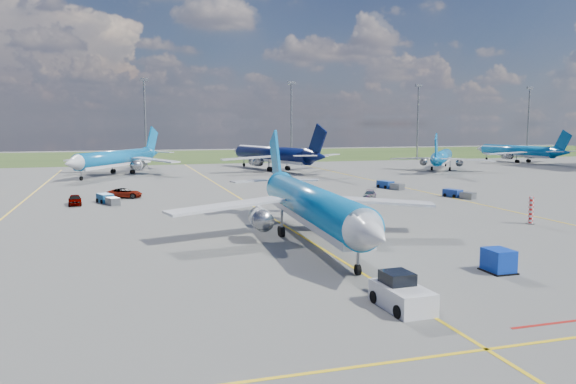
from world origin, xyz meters
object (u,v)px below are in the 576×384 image
object	(u,v)px
bg_jet_ene	(516,162)
main_airliner	(311,240)
bg_jet_nnw	(117,175)
service_car_c	(370,195)
baggage_tug_c	(108,199)
baggage_tug_e	(389,185)
uld_container	(498,261)
warning_post	(531,210)
bg_jet_ne	(442,170)
bg_jet_n	(272,170)
baggage_tug_w	(458,194)
pushback_tug	(401,294)
service_car_a	(75,200)
service_car_b	(124,193)

from	to	relation	value
bg_jet_ene	main_airliner	size ratio (longest dim) A/B	0.93
bg_jet_nnw	service_car_c	world-z (taller)	bg_jet_nnw
baggage_tug_c	baggage_tug_e	xyz separation A→B (m)	(45.27, 4.81, 0.00)
uld_container	baggage_tug_c	bearing A→B (deg)	121.14
warning_post	bg_jet_ene	world-z (taller)	bg_jet_ene
bg_jet_ne	main_airliner	size ratio (longest dim) A/B	0.88
bg_jet_n	baggage_tug_w	bearing A→B (deg)	85.80
bg_jet_n	uld_container	size ratio (longest dim) A/B	18.94
bg_jet_n	baggage_tug_e	world-z (taller)	bg_jet_n
bg_jet_ene	pushback_tug	distance (m)	139.99
service_car_c	bg_jet_n	bearing A→B (deg)	121.51
service_car_a	service_car_b	world-z (taller)	service_car_a
bg_jet_ne	uld_container	size ratio (longest dim) A/B	15.48
warning_post	bg_jet_n	size ratio (longest dim) A/B	0.07
bg_jet_ne	bg_jet_ene	bearing A→B (deg)	-116.64
warning_post	bg_jet_n	bearing A→B (deg)	96.05
service_car_a	service_car_b	xyz separation A→B (m)	(6.47, 5.73, -0.00)
service_car_c	baggage_tug_e	size ratio (longest dim) A/B	0.71
bg_jet_nnw	service_car_a	xyz separation A→B (m)	(-5.20, -45.60, 0.71)
service_car_b	bg_jet_n	bearing A→B (deg)	-25.65
warning_post	service_car_c	bearing A→B (deg)	108.09
service_car_a	service_car_c	distance (m)	41.15
pushback_tug	baggage_tug_c	bearing A→B (deg)	106.72
service_car_a	baggage_tug_w	bearing A→B (deg)	-12.83
baggage_tug_c	service_car_c	bearing A→B (deg)	-30.92
bg_jet_ne	baggage_tug_c	distance (m)	83.46
service_car_b	pushback_tug	bearing A→B (deg)	-151.63
warning_post	pushback_tug	distance (m)	34.31
baggage_tug_c	baggage_tug_e	world-z (taller)	same
service_car_b	warning_post	bearing A→B (deg)	-116.65
baggage_tug_c	pushback_tug	bearing A→B (deg)	-92.77
bg_jet_ne	service_car_a	distance (m)	87.50
main_airliner	baggage_tug_w	bearing A→B (deg)	39.97
bg_jet_ene	uld_container	world-z (taller)	bg_jet_ene
uld_container	baggage_tug_w	world-z (taller)	uld_container
bg_jet_n	bg_jet_ene	xyz separation A→B (m)	(73.75, 6.41, 0.00)
pushback_tug	uld_container	size ratio (longest dim) A/B	2.86
main_airliner	baggage_tug_w	distance (m)	38.40
bg_jet_ene	baggage_tug_e	bearing A→B (deg)	29.24
bg_jet_n	bg_jet_ne	distance (m)	40.25
bg_jet_ne	main_airliner	bearing A→B (deg)	87.53
service_car_b	baggage_tug_w	distance (m)	49.34
bg_jet_nnw	uld_container	xyz separation A→B (m)	(27.26, -91.17, 0.85)
pushback_tug	bg_jet_n	bearing A→B (deg)	77.12
bg_jet_ne	baggage_tug_w	world-z (taller)	bg_jet_ne
main_airliner	pushback_tug	bearing A→B (deg)	-90.04
baggage_tug_e	baggage_tug_w	bearing A→B (deg)	-88.55
warning_post	pushback_tug	world-z (taller)	warning_post
bg_jet_n	baggage_tug_w	distance (m)	57.54
service_car_a	pushback_tug	bearing A→B (deg)	-71.11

